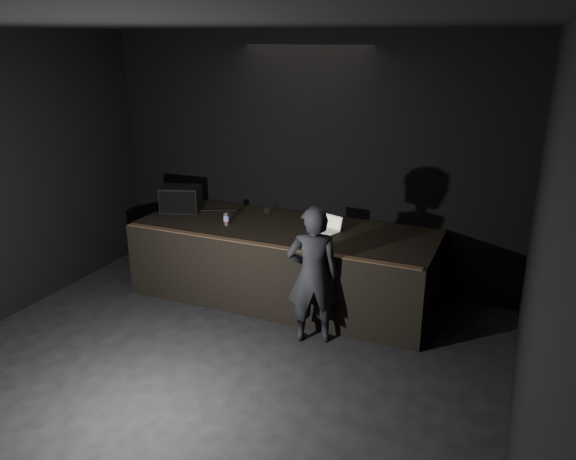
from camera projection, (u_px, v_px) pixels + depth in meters
The scene contains 11 objects.
ground at pixel (171, 409), 5.40m from camera, with size 7.00×7.00×0.00m, color black.
room_walls at pixel (155, 209), 4.74m from camera, with size 6.10×7.10×3.52m.
stage_riser at pixel (284, 262), 7.61m from camera, with size 4.00×1.50×1.00m, color black.
riser_lip at pixel (261, 244), 6.83m from camera, with size 3.92×0.10×0.01m, color brown.
stage_monitor at pixel (181, 199), 8.08m from camera, with size 0.64×0.55×0.36m.
cable at pixel (212, 210), 8.14m from camera, with size 0.02×0.02×0.82m, color black.
laptop at pixel (329, 227), 7.29m from camera, with size 0.35×0.33×0.19m.
beer_can at pixel (226, 219), 7.52m from camera, with size 0.07×0.07×0.17m.
plastic_cup at pixel (267, 211), 7.93m from camera, with size 0.09×0.09×0.11m, color white.
wii_remote at pixel (305, 248), 6.66m from camera, with size 0.04×0.16×0.03m, color white.
person at pixel (313, 275), 6.39m from camera, with size 0.60×0.39×1.65m, color black.
Camera 1 is at (2.83, -3.72, 3.40)m, focal length 35.00 mm.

